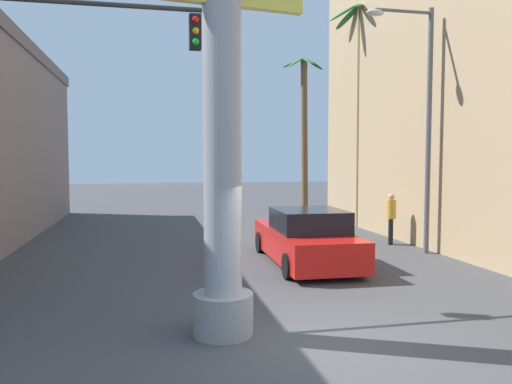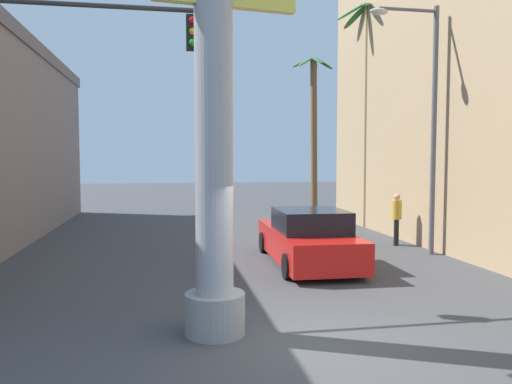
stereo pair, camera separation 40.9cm
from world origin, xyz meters
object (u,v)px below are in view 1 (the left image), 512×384
neon_sign_pole (222,22)px  palm_tree_mid_right (361,81)px  street_lamp (420,108)px  pedestrian_mid_right (391,215)px  traffic_light_mast (57,91)px  car_lead (306,239)px  palm_tree_far_right (304,122)px

neon_sign_pole → palm_tree_mid_right: neon_sign_pole is taller
street_lamp → pedestrian_mid_right: size_ratio=4.27×
traffic_light_mast → car_lead: 7.60m
traffic_light_mast → car_lead: (6.04, 2.93, -3.56)m
car_lead → neon_sign_pole: bearing=-121.0°
neon_sign_pole → palm_tree_far_right: bearing=68.8°
car_lead → palm_tree_far_right: palm_tree_far_right is taller
street_lamp → pedestrian_mid_right: bearing=90.8°
neon_sign_pole → palm_tree_mid_right: size_ratio=1.13×
traffic_light_mast → palm_tree_mid_right: (10.64, 9.73, 1.99)m
palm_tree_mid_right → palm_tree_far_right: palm_tree_mid_right is taller
street_lamp → palm_tree_far_right: bearing=87.3°
palm_tree_mid_right → pedestrian_mid_right: palm_tree_mid_right is taller
palm_tree_far_right → street_lamp: bearing=-92.7°
traffic_light_mast → palm_tree_mid_right: bearing=42.4°
traffic_light_mast → palm_tree_mid_right: size_ratio=0.64×
street_lamp → palm_tree_far_right: palm_tree_far_right is taller
neon_sign_pole → palm_tree_far_right: 20.97m
car_lead → palm_tree_far_right: 15.67m
street_lamp → palm_tree_mid_right: 6.42m
car_lead → pedestrian_mid_right: (3.83, 2.38, 0.33)m
neon_sign_pole → car_lead: 7.51m
traffic_light_mast → palm_tree_mid_right: palm_tree_mid_right is taller
traffic_light_mast → pedestrian_mid_right: traffic_light_mast is taller
car_lead → pedestrian_mid_right: bearing=31.8°
palm_tree_mid_right → pedestrian_mid_right: size_ratio=5.42×
palm_tree_mid_right → car_lead: bearing=-124.1°
car_lead → pedestrian_mid_right: 4.52m
traffic_light_mast → car_lead: bearing=25.9°
palm_tree_mid_right → pedestrian_mid_right: 6.89m
palm_tree_mid_right → pedestrian_mid_right: bearing=-99.9°
neon_sign_pole → palm_tree_mid_right: 14.29m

